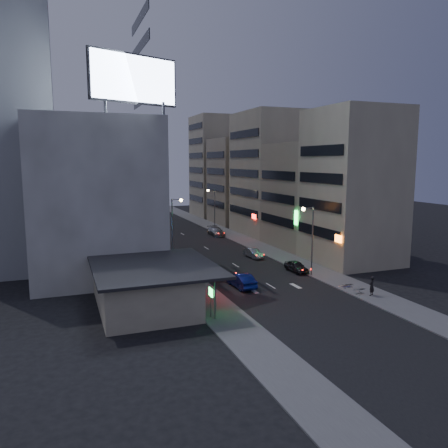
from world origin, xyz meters
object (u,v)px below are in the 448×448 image
scooter_black_a (361,287)px  scooter_black_b (351,279)px  road_car_blue (241,280)px  parked_car_right_mid (253,253)px  road_car_silver (209,269)px  parked_car_left (157,236)px  parked_car_right_near (296,267)px  parked_car_right_far (216,231)px  person (372,286)px  scooter_silver_b (344,280)px  scooter_silver_a (361,282)px  scooter_blue (350,281)px

scooter_black_a → scooter_black_b: 3.08m
road_car_blue → scooter_black_b: (11.55, -3.43, -0.13)m
parked_car_right_mid → road_car_blue: 14.50m
road_car_silver → parked_car_left: bearing=-83.1°
parked_car_right_near → parked_car_right_mid: bearing=99.7°
parked_car_left → parked_car_right_far: bearing=-179.9°
person → scooter_black_a: 1.32m
scooter_black_a → scooter_black_b: bearing=-33.4°
scooter_silver_b → road_car_blue: bearing=49.8°
parked_car_right_far → road_car_blue: size_ratio=1.11×
parked_car_right_mid → scooter_black_b: bearing=-80.0°
parked_car_right_far → road_car_silver: (-10.14, -25.82, 0.04)m
road_car_silver → scooter_black_b: size_ratio=3.25×
parked_car_right_far → scooter_silver_b: size_ratio=2.92×
parked_car_left → road_car_silver: (0.71, -25.28, 0.17)m
parked_car_left → scooter_silver_b: (13.03, -34.37, 0.03)m
parked_car_right_far → person: (2.39, -39.08, 0.33)m
parked_car_right_near → parked_car_right_far: size_ratio=0.75×
parked_car_right_near → person: 11.32m
road_car_silver → scooter_black_a: (12.25, -12.06, -0.18)m
scooter_silver_a → scooter_black_b: scooter_silver_a is taller
scooter_black_a → scooter_blue: scooter_blue is taller
parked_car_left → scooter_black_a: parked_car_left is taller
scooter_black_a → road_car_silver: bearing=30.9°
person → scooter_blue: 3.53m
parked_car_right_near → scooter_black_a: size_ratio=2.37×
parked_car_right_near → person: (2.05, -11.12, 0.42)m
road_car_silver → scooter_black_b: bearing=150.7°
parked_car_left → parked_car_right_far: 10.87m
parked_car_left → scooter_blue: bearing=108.1°
parked_car_right_near → scooter_blue: 7.92m
parked_car_left → road_car_silver: 25.29m
road_car_silver → scooter_black_b: road_car_silver is taller
person → scooter_silver_b: bearing=-115.2°
parked_car_right_far → person: bearing=-85.1°
parked_car_right_near → parked_car_right_far: 27.95m
road_car_blue → person: 13.22m
scooter_black_a → scooter_silver_b: (0.07, 2.97, 0.04)m
parked_car_left → scooter_silver_b: size_ratio=2.55×
scooter_black_b → scooter_silver_b: size_ratio=0.95×
parked_car_right_far → road_car_silver: road_car_silver is taller
parked_car_right_far → scooter_black_a: parked_car_right_far is taller
scooter_silver_a → parked_car_right_far: bearing=-8.7°
parked_car_left → parked_car_right_mid: bearing=114.7°
parked_car_right_far → parked_car_right_mid: bearing=-92.5°
road_car_silver → person: bearing=138.7°
parked_car_right_near → parked_car_right_mid: size_ratio=1.01×
scooter_blue → person: bearing=177.3°
parked_car_right_near → road_car_blue: (-8.80, -3.58, 0.11)m
road_car_blue → person: person is taller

